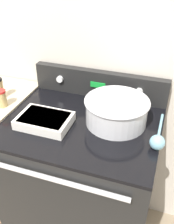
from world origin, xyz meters
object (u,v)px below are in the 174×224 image
Objects in this scene: casserole_dish at (45,120)px; ladle at (158,140)px; mixing_bowl at (116,110)px; spice_jar_red_cap at (2,98)px.

casserole_dish is 0.85× the size of ladle.
mixing_bowl is 0.26m from ladle.
ladle is 0.87m from spice_jar_red_cap.
casserole_dish is 2.71× the size of spice_jar_red_cap.
mixing_bowl is 0.37m from casserole_dish.
ladle is at bearing -3.48° from spice_jar_red_cap.
mixing_bowl is at bearing 22.14° from casserole_dish.
ladle is at bearing -28.12° from mixing_bowl.
spice_jar_red_cap is at bearing -173.93° from mixing_bowl.
casserole_dish is at bearing -178.16° from ladle.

